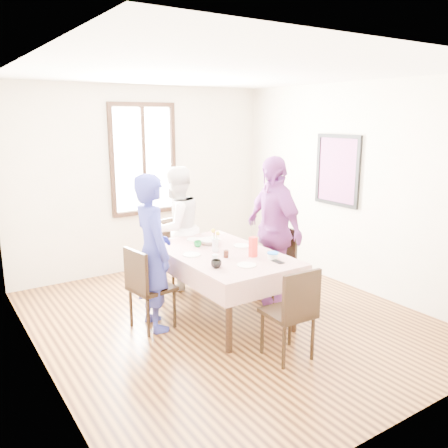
{
  "coord_description": "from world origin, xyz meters",
  "views": [
    {
      "loc": [
        -2.76,
        -4.09,
        2.26
      ],
      "look_at": [
        -0.01,
        0.08,
        1.1
      ],
      "focal_mm": 37.25,
      "sensor_mm": 36.0,
      "label": 1
    }
  ],
  "objects_px": {
    "dining_table": "(222,284)",
    "person_left": "(152,253)",
    "chair_left": "(152,288)",
    "chair_far": "(175,254)",
    "person_far": "(175,228)",
    "person_right": "(272,230)",
    "chair_right": "(273,265)",
    "chair_near": "(288,312)"
  },
  "relations": [
    {
      "from": "person_left",
      "to": "chair_left",
      "type": "bearing_deg",
      "value": 94.37
    },
    {
      "from": "chair_left",
      "to": "person_right",
      "type": "xyz_separation_m",
      "value": [
        1.58,
        -0.1,
        0.45
      ]
    },
    {
      "from": "dining_table",
      "to": "person_left",
      "type": "height_order",
      "value": "person_left"
    },
    {
      "from": "chair_near",
      "to": "person_right",
      "type": "distance_m",
      "value": 1.5
    },
    {
      "from": "chair_far",
      "to": "person_far",
      "type": "xyz_separation_m",
      "value": [
        0.0,
        -0.02,
        0.36
      ]
    },
    {
      "from": "person_right",
      "to": "dining_table",
      "type": "bearing_deg",
      "value": -80.81
    },
    {
      "from": "chair_left",
      "to": "person_left",
      "type": "distance_m",
      "value": 0.39
    },
    {
      "from": "dining_table",
      "to": "chair_left",
      "type": "relative_size",
      "value": 1.83
    },
    {
      "from": "chair_right",
      "to": "chair_far",
      "type": "bearing_deg",
      "value": 28.51
    },
    {
      "from": "person_left",
      "to": "person_far",
      "type": "relative_size",
      "value": 1.04
    },
    {
      "from": "dining_table",
      "to": "chair_right",
      "type": "xyz_separation_m",
      "value": [
        0.8,
        0.05,
        0.08
      ]
    },
    {
      "from": "chair_left",
      "to": "person_left",
      "type": "height_order",
      "value": "person_left"
    },
    {
      "from": "dining_table",
      "to": "chair_left",
      "type": "height_order",
      "value": "chair_left"
    },
    {
      "from": "dining_table",
      "to": "person_right",
      "type": "xyz_separation_m",
      "value": [
        0.78,
        0.05,
        0.53
      ]
    },
    {
      "from": "chair_right",
      "to": "chair_near",
      "type": "height_order",
      "value": "same"
    },
    {
      "from": "person_left",
      "to": "person_right",
      "type": "bearing_deg",
      "value": -89.46
    },
    {
      "from": "person_left",
      "to": "person_far",
      "type": "distance_m",
      "value": 1.24
    },
    {
      "from": "dining_table",
      "to": "chair_far",
      "type": "distance_m",
      "value": 1.15
    },
    {
      "from": "dining_table",
      "to": "chair_far",
      "type": "relative_size",
      "value": 1.83
    },
    {
      "from": "chair_near",
      "to": "person_right",
      "type": "xyz_separation_m",
      "value": [
        0.78,
        1.2,
        0.45
      ]
    },
    {
      "from": "dining_table",
      "to": "chair_near",
      "type": "height_order",
      "value": "chair_near"
    },
    {
      "from": "chair_left",
      "to": "person_far",
      "type": "bearing_deg",
      "value": 131.63
    },
    {
      "from": "chair_left",
      "to": "chair_far",
      "type": "relative_size",
      "value": 1.0
    },
    {
      "from": "person_left",
      "to": "person_far",
      "type": "bearing_deg",
      "value": -34.34
    },
    {
      "from": "chair_far",
      "to": "person_left",
      "type": "bearing_deg",
      "value": 42.21
    },
    {
      "from": "dining_table",
      "to": "person_left",
      "type": "xyz_separation_m",
      "value": [
        -0.78,
        0.16,
        0.47
      ]
    },
    {
      "from": "chair_far",
      "to": "person_right",
      "type": "xyz_separation_m",
      "value": [
        0.78,
        -1.1,
        0.45
      ]
    },
    {
      "from": "person_left",
      "to": "chair_far",
      "type": "bearing_deg",
      "value": -33.75
    },
    {
      "from": "chair_left",
      "to": "chair_near",
      "type": "distance_m",
      "value": 1.53
    },
    {
      "from": "dining_table",
      "to": "chair_far",
      "type": "bearing_deg",
      "value": 90.0
    },
    {
      "from": "chair_left",
      "to": "chair_right",
      "type": "xyz_separation_m",
      "value": [
        1.6,
        -0.1,
        0.0
      ]
    },
    {
      "from": "chair_far",
      "to": "person_far",
      "type": "relative_size",
      "value": 0.56
    },
    {
      "from": "chair_right",
      "to": "person_far",
      "type": "bearing_deg",
      "value": 29.04
    },
    {
      "from": "chair_left",
      "to": "chair_right",
      "type": "height_order",
      "value": "same"
    },
    {
      "from": "dining_table",
      "to": "person_right",
      "type": "relative_size",
      "value": 0.92
    },
    {
      "from": "person_far",
      "to": "person_right",
      "type": "distance_m",
      "value": 1.33
    },
    {
      "from": "person_left",
      "to": "person_far",
      "type": "xyz_separation_m",
      "value": [
        0.78,
        0.97,
        -0.03
      ]
    },
    {
      "from": "dining_table",
      "to": "person_left",
      "type": "distance_m",
      "value": 0.92
    },
    {
      "from": "dining_table",
      "to": "person_right",
      "type": "distance_m",
      "value": 0.94
    },
    {
      "from": "chair_right",
      "to": "person_far",
      "type": "distance_m",
      "value": 1.39
    },
    {
      "from": "dining_table",
      "to": "person_far",
      "type": "bearing_deg",
      "value": 90.0
    },
    {
      "from": "chair_right",
      "to": "person_left",
      "type": "relative_size",
      "value": 0.54
    }
  ]
}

